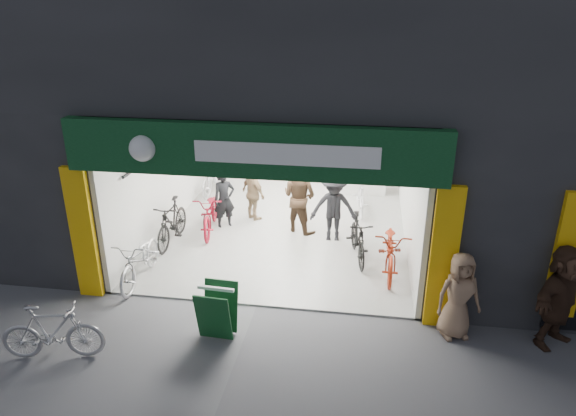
% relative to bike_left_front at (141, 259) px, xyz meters
% --- Properties ---
extents(ground, '(60.00, 60.00, 0.00)m').
position_rel_bike_left_front_xyz_m(ground, '(2.50, -0.60, -0.50)').
color(ground, '#56565B').
rests_on(ground, ground).
extents(building, '(17.00, 10.27, 8.00)m').
position_rel_bike_left_front_xyz_m(building, '(3.41, 4.39, 3.82)').
color(building, '#232326').
rests_on(building, ground).
extents(bike_left_front, '(0.71, 1.91, 0.99)m').
position_rel_bike_left_front_xyz_m(bike_left_front, '(0.00, 0.00, 0.00)').
color(bike_left_front, '#B9B9BE').
rests_on(bike_left_front, ground).
extents(bike_left_midfront, '(0.52, 1.79, 1.07)m').
position_rel_bike_left_front_xyz_m(bike_left_midfront, '(0.00, 1.75, 0.04)').
color(bike_left_midfront, black).
rests_on(bike_left_midfront, ground).
extents(bike_left_midback, '(0.97, 2.02, 1.02)m').
position_rel_bike_left_front_xyz_m(bike_left_midback, '(0.70, 2.55, 0.01)').
color(bike_left_midback, maroon).
rests_on(bike_left_midback, ground).
extents(bike_left_back, '(0.67, 1.79, 1.05)m').
position_rel_bike_left_front_xyz_m(bike_left_back, '(0.00, 5.17, 0.03)').
color(bike_left_back, '#B5B5BA').
rests_on(bike_left_back, ground).
extents(bike_right_front, '(0.78, 1.76, 1.02)m').
position_rel_bike_left_front_xyz_m(bike_right_front, '(4.30, 1.59, 0.01)').
color(bike_right_front, black).
rests_on(bike_right_front, ground).
extents(bike_right_mid, '(0.74, 2.04, 1.07)m').
position_rel_bike_left_front_xyz_m(bike_right_mid, '(5.00, 1.14, 0.04)').
color(bike_right_mid, maroon).
rests_on(bike_right_mid, ground).
extents(bike_right_back, '(0.60, 1.69, 0.99)m').
position_rel_bike_left_front_xyz_m(bike_right_back, '(4.30, 4.37, -0.00)').
color(bike_right_back, silver).
rests_on(bike_right_back, ground).
extents(parked_bike, '(1.67, 0.76, 0.97)m').
position_rel_bike_left_front_xyz_m(parked_bike, '(-0.36, -2.53, -0.01)').
color(parked_bike, '#ADACB1').
rests_on(parked_bike, ground).
extents(customer_a, '(0.65, 0.61, 1.50)m').
position_rel_bike_left_front_xyz_m(customer_a, '(0.97, 2.83, 0.25)').
color(customer_a, black).
rests_on(customer_a, ground).
extents(customer_b, '(1.11, 1.02, 1.84)m').
position_rel_bike_left_front_xyz_m(customer_b, '(2.84, 2.88, 0.42)').
color(customer_b, '#3E2B1C').
rests_on(customer_b, ground).
extents(customer_c, '(1.12, 0.69, 1.69)m').
position_rel_bike_left_front_xyz_m(customer_c, '(3.70, 2.46, 0.35)').
color(customer_c, black).
rests_on(customer_c, ground).
extents(customer_d, '(0.89, 0.84, 1.48)m').
position_rel_bike_left_front_xyz_m(customer_d, '(1.59, 3.37, 0.24)').
color(customer_d, '#967957').
rests_on(customer_d, ground).
extents(pedestrian_near, '(0.86, 0.68, 1.54)m').
position_rel_bike_left_front_xyz_m(pedestrian_near, '(6.02, -0.93, 0.27)').
color(pedestrian_near, '#8B6A51').
rests_on(pedestrian_near, ground).
extents(pedestrian_far, '(1.60, 1.46, 1.78)m').
position_rel_bike_left_front_xyz_m(pedestrian_far, '(7.60, -0.90, 0.39)').
color(pedestrian_far, '#3B261B').
rests_on(pedestrian_far, ground).
extents(sandwich_board, '(0.62, 0.64, 0.92)m').
position_rel_bike_left_front_xyz_m(sandwich_board, '(2.05, -1.58, 0.01)').
color(sandwich_board, '#10431D').
rests_on(sandwich_board, ground).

